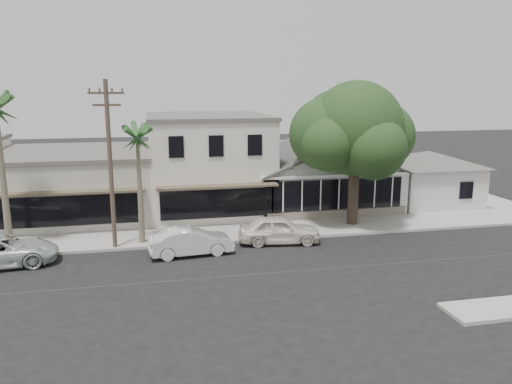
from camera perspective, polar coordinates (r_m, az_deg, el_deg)
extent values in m
plane|color=black|center=(24.20, 5.50, -8.94)|extent=(140.00, 140.00, 0.00)
cube|color=#9E9991|center=(29.55, -13.66, -5.20)|extent=(90.00, 3.50, 0.15)
cube|color=silver|center=(36.77, 7.11, 0.66)|extent=(10.00, 8.00, 3.00)
cube|color=black|center=(32.99, 9.43, -0.25)|extent=(8.80, 0.10, 2.00)
cube|color=#60564C|center=(33.32, 9.34, -2.60)|extent=(9.60, 0.18, 0.70)
cube|color=silver|center=(39.35, 18.95, 0.84)|extent=(6.00, 6.00, 3.00)
cube|color=silver|center=(35.66, -5.61, 3.20)|extent=(8.00, 10.00, 6.50)
cube|color=#B8B3A5|center=(35.98, -19.96, 0.76)|extent=(10.00, 10.00, 4.20)
cylinder|color=brown|center=(27.12, -16.30, 2.74)|extent=(0.24, 0.24, 9.00)
cube|color=brown|center=(26.82, -16.77, 10.78)|extent=(1.80, 0.12, 0.12)
cube|color=brown|center=(26.83, -16.69, 9.50)|extent=(1.40, 0.12, 0.12)
imported|color=silver|center=(28.02, 2.64, -4.31)|extent=(4.78, 2.44, 1.56)
imported|color=silver|center=(26.29, -7.45, -5.63)|extent=(4.49, 1.95, 1.44)
imported|color=#B4C2BD|center=(27.48, -27.23, -6.04)|extent=(5.63, 3.14, 1.49)
cylinder|color=#413427|center=(31.81, 11.04, -0.70)|extent=(0.67, 0.67, 3.57)
sphere|color=#1A3515|center=(31.18, 11.35, 7.12)|extent=(5.79, 5.79, 5.79)
sphere|color=#1A3515|center=(32.67, 14.10, 6.22)|extent=(4.23, 4.23, 4.23)
sphere|color=#1A3515|center=(30.96, 7.95, 6.59)|extent=(4.46, 4.46, 4.46)
sphere|color=#1A3515|center=(29.94, 13.33, 4.92)|extent=(3.79, 3.79, 3.79)
sphere|color=#1A3515|center=(32.55, 9.03, 7.99)|extent=(4.01, 4.01, 4.01)
sphere|color=#1A3515|center=(33.09, 12.48, 8.69)|extent=(3.57, 3.57, 3.57)
sphere|color=#1A3515|center=(29.68, 8.40, 5.49)|extent=(3.34, 3.34, 3.34)
cone|color=#726651|center=(27.88, -13.11, -0.18)|extent=(0.35, 0.35, 5.82)
cone|color=#726651|center=(29.17, -26.90, 0.94)|extent=(0.40, 0.40, 7.39)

